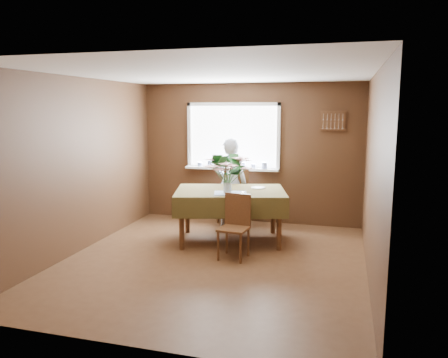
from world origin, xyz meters
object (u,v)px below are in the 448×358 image
(seated_woman, at_px, (230,183))
(flower_bouquet, at_px, (227,169))
(chair_near, at_px, (235,223))
(dining_table, at_px, (230,196))
(chair_far, at_px, (234,194))

(seated_woman, relative_size, flower_bouquet, 2.48)
(chair_near, height_order, flower_bouquet, flower_bouquet)
(dining_table, bearing_deg, flower_bouquet, -101.16)
(chair_far, bearing_deg, dining_table, 64.60)
(chair_far, distance_m, flower_bouquet, 1.27)
(dining_table, relative_size, seated_woman, 1.22)
(dining_table, bearing_deg, seated_woman, 90.00)
(dining_table, relative_size, chair_far, 1.81)
(chair_near, relative_size, seated_woman, 0.57)
(chair_near, height_order, seated_woman, seated_woman)
(chair_far, height_order, chair_near, chair_far)
(flower_bouquet, bearing_deg, chair_near, -62.49)
(seated_woman, bearing_deg, flower_bouquet, 93.13)
(dining_table, xyz_separation_m, chair_near, (0.26, -0.69, -0.22))
(dining_table, distance_m, chair_far, 0.90)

